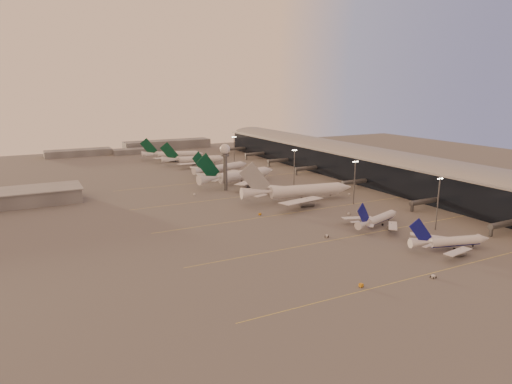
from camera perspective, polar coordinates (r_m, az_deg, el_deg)
name	(u,v)px	position (r m, az deg, el deg)	size (l,w,h in m)	color
ground	(334,250)	(188.50, 9.67, -7.16)	(700.00, 700.00, 0.00)	#514E4E
taxiway_markings	(316,209)	(248.52, 7.46, -2.10)	(180.00, 185.25, 0.02)	#E6D351
terminal	(363,164)	(335.03, 13.22, 3.44)	(57.00, 362.00, 23.04)	black
hangar	(3,199)	(286.92, -29.11, -0.73)	(82.00, 27.00, 8.50)	slate
radar_tower	(225,158)	(287.11, -3.88, 4.30)	(6.40, 6.40, 31.10)	#505357
mast_a	(438,201)	(223.27, 21.80, -1.05)	(3.60, 0.56, 25.00)	#505357
mast_b	(355,180)	(259.45, 12.22, 1.47)	(3.60, 0.56, 25.00)	#505357
mast_c	(294,166)	(300.35, 4.81, 3.28)	(3.60, 0.56, 25.00)	#505357
mast_d	(234,150)	(377.80, -2.75, 5.33)	(3.60, 0.56, 25.00)	#505357
distant_horizon	(143,147)	(482.23, -13.97, 5.46)	(165.00, 37.50, 9.00)	slate
narrowbody_near	(450,243)	(200.94, 23.06, -5.89)	(35.94, 28.31, 14.34)	silver
narrowbody_mid	(378,220)	(223.02, 14.99, -3.45)	(35.08, 27.53, 14.20)	silver
widebody_white	(299,194)	(263.69, 5.34, -0.22)	(68.79, 54.70, 24.34)	silver
greentail_a	(238,178)	(309.45, -2.22, 1.81)	(63.93, 51.03, 23.62)	silver
greentail_b	(222,169)	(345.31, -4.32, 2.84)	(51.60, 41.03, 19.38)	silver
greentail_c	(195,161)	(385.96, -7.60, 3.87)	(54.91, 43.86, 20.24)	silver
greentail_d	(173,156)	(418.51, -10.35, 4.48)	(53.62, 42.67, 20.06)	silver
gsv_truck_a	(362,283)	(157.23, 13.14, -11.04)	(6.41, 2.89, 2.50)	orange
gsv_tug_near	(433,277)	(171.29, 21.28, -9.83)	(2.44, 3.77, 1.03)	silver
gsv_catering_a	(479,232)	(223.85, 26.11, -4.51)	(5.31, 2.72, 4.25)	silver
gsv_tug_mid	(327,236)	(202.97, 8.84, -5.49)	(4.10, 4.10, 1.04)	silver
gsv_truck_b	(349,213)	(239.66, 11.61, -2.57)	(5.44, 2.64, 2.11)	silver
gsv_truck_c	(260,213)	(234.44, 0.56, -2.62)	(6.12, 4.55, 2.35)	orange
gsv_catering_b	(350,192)	(282.47, 11.62, 0.03)	(5.67, 4.06, 4.26)	silver
gsv_tug_far	(266,192)	(284.06, 1.29, 0.03)	(3.54, 3.90, 0.96)	silver
gsv_truck_d	(194,194)	(278.66, -7.74, -0.19)	(3.10, 6.16, 2.37)	silver
gsv_tug_hangar	(245,174)	(341.90, -1.38, 2.26)	(3.70, 3.14, 0.91)	orange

